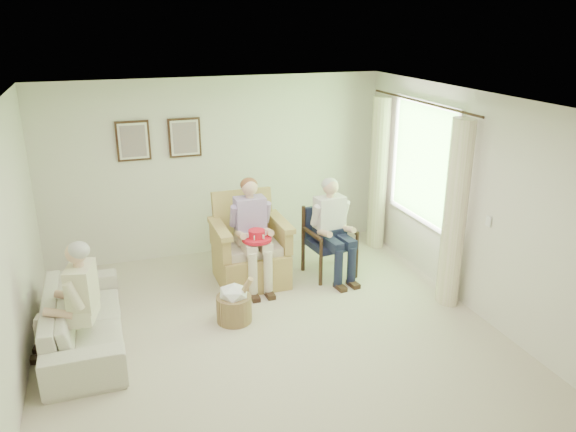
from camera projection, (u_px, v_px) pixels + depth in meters
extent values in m
plane|color=beige|center=(274.00, 343.00, 6.15)|extent=(5.50, 5.50, 0.00)
cube|color=silver|center=(217.00, 168.00, 8.17)|extent=(5.00, 0.04, 2.60)
cube|color=silver|center=(413.00, 394.00, 3.26)|extent=(5.00, 0.04, 2.60)
cube|color=silver|center=(4.00, 265.00, 4.96)|extent=(0.04, 5.50, 2.60)
cube|color=silver|center=(480.00, 207.00, 6.47)|extent=(0.04, 5.50, 2.60)
cube|color=white|center=(272.00, 104.00, 5.28)|extent=(5.00, 5.50, 0.02)
cube|color=#2D6B23|center=(424.00, 162.00, 7.45)|extent=(0.02, 1.40, 1.50)
cube|color=white|center=(428.00, 103.00, 7.19)|extent=(0.04, 1.52, 0.06)
cube|color=white|center=(418.00, 218.00, 7.71)|extent=(0.04, 1.52, 0.06)
cylinder|color=#382114|center=(422.00, 102.00, 7.15)|extent=(0.03, 2.50, 0.03)
cylinder|color=beige|center=(455.00, 215.00, 6.67)|extent=(0.34, 0.34, 2.30)
cylinder|color=beige|center=(378.00, 174.00, 8.42)|extent=(0.34, 0.34, 2.30)
cube|color=#382114|center=(133.00, 141.00, 7.64)|extent=(0.45, 0.03, 0.55)
cube|color=silver|center=(133.00, 141.00, 7.62)|extent=(0.39, 0.01, 0.49)
cube|color=tan|center=(133.00, 141.00, 7.61)|extent=(0.33, 0.01, 0.43)
cube|color=#382114|center=(185.00, 138.00, 7.85)|extent=(0.45, 0.03, 0.55)
cube|color=silver|center=(185.00, 138.00, 7.83)|extent=(0.39, 0.01, 0.49)
cube|color=tan|center=(185.00, 138.00, 7.82)|extent=(0.33, 0.01, 0.43)
cube|color=tan|center=(251.00, 265.00, 7.51)|extent=(0.88, 0.86, 0.46)
cube|color=beige|center=(251.00, 247.00, 7.39)|extent=(0.68, 0.66, 0.11)
cube|color=tan|center=(243.00, 214.00, 7.64)|extent=(0.81, 0.25, 0.69)
cube|color=tan|center=(220.00, 241.00, 7.26)|extent=(0.11, 0.79, 0.33)
cube|color=tan|center=(280.00, 234.00, 7.50)|extent=(0.11, 0.79, 0.33)
cylinder|color=black|center=(317.00, 271.00, 7.43)|extent=(0.05, 0.05, 0.40)
cylinder|color=black|center=(355.00, 265.00, 7.60)|extent=(0.05, 0.05, 0.40)
cylinder|color=black|center=(304.00, 256.00, 7.89)|extent=(0.05, 0.05, 0.40)
cylinder|color=black|center=(340.00, 251.00, 8.06)|extent=(0.05, 0.05, 0.40)
cube|color=#1B1F3B|center=(330.00, 244.00, 7.66)|extent=(0.53, 0.51, 0.09)
cube|color=#1B1F3B|center=(323.00, 221.00, 7.80)|extent=(0.50, 0.06, 0.46)
imported|color=beige|center=(84.00, 319.00, 6.06)|extent=(2.01, 0.78, 0.59)
cube|color=beige|center=(251.00, 235.00, 7.33)|extent=(0.40, 0.26, 0.16)
cube|color=#A789C2|center=(250.00, 214.00, 7.26)|extent=(0.39, 0.24, 0.46)
sphere|color=#DDAD8E|center=(249.00, 187.00, 7.12)|extent=(0.21, 0.21, 0.21)
ellipsoid|color=brown|center=(249.00, 185.00, 7.14)|extent=(0.22, 0.22, 0.18)
cube|color=beige|center=(248.00, 246.00, 7.12)|extent=(0.14, 0.44, 0.13)
cube|color=beige|center=(263.00, 244.00, 7.18)|extent=(0.14, 0.44, 0.13)
cylinder|color=beige|center=(252.00, 274.00, 7.05)|extent=(0.12, 0.12, 0.58)
cylinder|color=beige|center=(268.00, 272.00, 7.11)|extent=(0.12, 0.12, 0.58)
cube|color=#181D35|center=(330.00, 233.00, 7.61)|extent=(0.40, 0.26, 0.16)
cube|color=white|center=(330.00, 213.00, 7.53)|extent=(0.39, 0.24, 0.46)
sphere|color=#DDAD8E|center=(331.00, 187.00, 7.40)|extent=(0.21, 0.21, 0.21)
ellipsoid|color=#B7B2AD|center=(330.00, 185.00, 7.41)|extent=(0.22, 0.22, 0.18)
cube|color=#181D35|center=(329.00, 243.00, 7.40)|extent=(0.14, 0.44, 0.13)
cube|color=#181D35|center=(343.00, 241.00, 7.46)|extent=(0.14, 0.44, 0.13)
cylinder|color=#181D35|center=(335.00, 268.00, 7.31)|extent=(0.12, 0.12, 0.51)
cylinder|color=#181D35|center=(349.00, 266.00, 7.37)|extent=(0.12, 0.12, 0.51)
cube|color=beige|center=(81.00, 310.00, 5.79)|extent=(0.42, 0.26, 0.16)
cube|color=beige|center=(77.00, 285.00, 5.71)|extent=(0.41, 0.24, 0.46)
sphere|color=#DDAD8E|center=(73.00, 252.00, 5.58)|extent=(0.21, 0.21, 0.21)
ellipsoid|color=#B7B2AD|center=(73.00, 249.00, 5.59)|extent=(0.22, 0.22, 0.18)
cube|color=beige|center=(71.00, 327.00, 5.58)|extent=(0.14, 0.44, 0.13)
cube|color=beige|center=(92.00, 323.00, 5.64)|extent=(0.14, 0.44, 0.13)
cylinder|color=beige|center=(73.00, 357.00, 5.48)|extent=(0.12, 0.12, 0.41)
cylinder|color=beige|center=(95.00, 353.00, 5.54)|extent=(0.12, 0.12, 0.41)
cylinder|color=red|center=(257.00, 239.00, 7.07)|extent=(0.38, 0.38, 0.04)
cylinder|color=red|center=(257.00, 235.00, 7.05)|extent=(0.21, 0.21, 0.12)
cube|color=white|center=(265.00, 234.00, 7.08)|extent=(0.05, 0.01, 0.05)
cube|color=white|center=(259.00, 231.00, 7.15)|extent=(0.03, 0.04, 0.05)
cube|color=white|center=(251.00, 232.00, 7.11)|extent=(0.03, 0.04, 0.05)
cube|color=white|center=(248.00, 236.00, 7.01)|extent=(0.04, 0.01, 0.05)
cube|color=white|center=(254.00, 238.00, 6.95)|extent=(0.03, 0.04, 0.05)
cube|color=white|center=(263.00, 237.00, 6.98)|extent=(0.03, 0.04, 0.05)
cylinder|color=tan|center=(234.00, 309.00, 6.54)|extent=(0.52, 0.52, 0.32)
ellipsoid|color=white|center=(234.00, 293.00, 6.47)|extent=(0.37, 0.37, 0.22)
cylinder|color=#A57F56|center=(242.00, 293.00, 6.46)|extent=(0.16, 0.29, 0.48)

